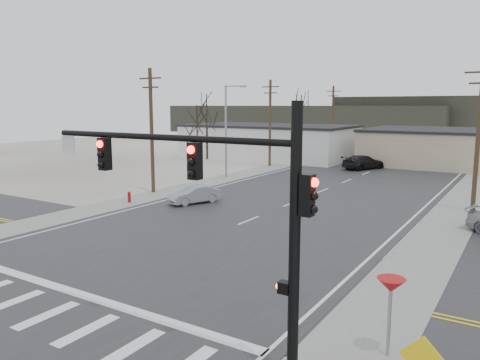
% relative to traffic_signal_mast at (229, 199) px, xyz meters
% --- Properties ---
extents(ground, '(140.00, 140.00, 0.00)m').
position_rel_traffic_signal_mast_xyz_m(ground, '(-7.89, 6.20, -4.67)').
color(ground, silver).
rests_on(ground, ground).
extents(main_road, '(18.00, 110.00, 0.05)m').
position_rel_traffic_signal_mast_xyz_m(main_road, '(-7.89, 21.20, -4.65)').
color(main_road, '#262628').
rests_on(main_road, ground).
extents(cross_road, '(90.00, 10.00, 0.04)m').
position_rel_traffic_signal_mast_xyz_m(cross_road, '(-7.89, 6.20, -4.65)').
color(cross_road, '#262628').
rests_on(cross_road, ground).
extents(sidewalk_left, '(3.00, 90.00, 0.06)m').
position_rel_traffic_signal_mast_xyz_m(sidewalk_left, '(-18.49, 26.20, -4.64)').
color(sidewalk_left, gray).
rests_on(sidewalk_left, ground).
extents(sidewalk_right, '(3.00, 90.00, 0.06)m').
position_rel_traffic_signal_mast_xyz_m(sidewalk_right, '(2.71, 26.20, -4.64)').
color(sidewalk_right, gray).
rests_on(sidewalk_right, ground).
extents(traffic_signal_mast, '(8.95, 0.43, 7.20)m').
position_rel_traffic_signal_mast_xyz_m(traffic_signal_mast, '(0.00, 0.00, 0.00)').
color(traffic_signal_mast, black).
rests_on(traffic_signal_mast, ground).
extents(fire_hydrant, '(0.24, 0.24, 0.87)m').
position_rel_traffic_signal_mast_xyz_m(fire_hydrant, '(-18.09, 14.20, -4.22)').
color(fire_hydrant, '#A50C0C').
rests_on(fire_hydrant, ground).
extents(yield_sign, '(0.80, 0.80, 2.35)m').
position_rel_traffic_signal_mast_xyz_m(yield_sign, '(3.61, 2.70, -2.61)').
color(yield_sign, gray).
rests_on(yield_sign, ground).
extents(building_left_far, '(22.30, 12.30, 4.50)m').
position_rel_traffic_signal_mast_xyz_m(building_left_far, '(-23.89, 46.20, -2.42)').
color(building_left_far, silver).
rests_on(building_left_far, ground).
extents(upole_left_b, '(2.20, 0.30, 10.00)m').
position_rel_traffic_signal_mast_xyz_m(upole_left_b, '(-19.39, 18.20, 0.55)').
color(upole_left_b, '#483121').
rests_on(upole_left_b, ground).
extents(upole_left_c, '(2.20, 0.30, 10.00)m').
position_rel_traffic_signal_mast_xyz_m(upole_left_c, '(-19.39, 38.20, 0.55)').
color(upole_left_c, '#483121').
rests_on(upole_left_c, ground).
extents(upole_left_d, '(2.20, 0.30, 10.00)m').
position_rel_traffic_signal_mast_xyz_m(upole_left_d, '(-19.39, 58.20, 0.55)').
color(upole_left_d, '#483121').
rests_on(upole_left_d, ground).
extents(upole_right_a, '(2.20, 0.30, 10.00)m').
position_rel_traffic_signal_mast_xyz_m(upole_right_a, '(3.61, 24.20, 0.55)').
color(upole_right_a, '#483121').
rests_on(upole_right_a, ground).
extents(streetlight_main, '(2.40, 0.25, 9.00)m').
position_rel_traffic_signal_mast_xyz_m(streetlight_main, '(-18.69, 28.20, 0.41)').
color(streetlight_main, gray).
rests_on(streetlight_main, ground).
extents(tree_left_near, '(3.30, 3.30, 7.35)m').
position_rel_traffic_signal_mast_xyz_m(tree_left_near, '(-20.89, 26.20, 0.55)').
color(tree_left_near, '#2C221B').
rests_on(tree_left_near, ground).
extents(tree_left_far, '(3.96, 3.96, 8.82)m').
position_rel_traffic_signal_mast_xyz_m(tree_left_far, '(-21.89, 52.20, 1.61)').
color(tree_left_far, '#2C221B').
rests_on(tree_left_far, ground).
extents(tree_left_mid, '(3.96, 3.96, 8.82)m').
position_rel_traffic_signal_mast_xyz_m(tree_left_mid, '(-29.89, 40.20, 1.61)').
color(tree_left_mid, '#2C221B').
rests_on(tree_left_mid, ground).
extents(hill_left, '(70.00, 18.00, 7.00)m').
position_rel_traffic_signal_mast_xyz_m(hill_left, '(-42.89, 98.20, -1.17)').
color(hill_left, '#333026').
rests_on(hill_left, ground).
extents(sedan_crossing, '(2.70, 4.06, 1.26)m').
position_rel_traffic_signal_mast_xyz_m(sedan_crossing, '(-13.91, 16.55, -4.00)').
color(sedan_crossing, gray).
rests_on(sedan_crossing, main_road).
extents(car_far_a, '(4.14, 5.78, 1.55)m').
position_rel_traffic_signal_mast_xyz_m(car_far_a, '(-9.17, 41.28, -3.85)').
color(car_far_a, black).
rests_on(car_far_a, main_road).
extents(car_far_b, '(2.44, 3.89, 1.23)m').
position_rel_traffic_signal_mast_xyz_m(car_far_b, '(-15.39, 55.53, -4.01)').
color(car_far_b, black).
rests_on(car_far_b, main_road).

